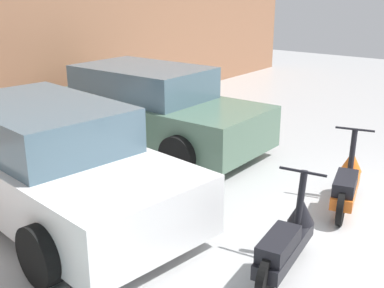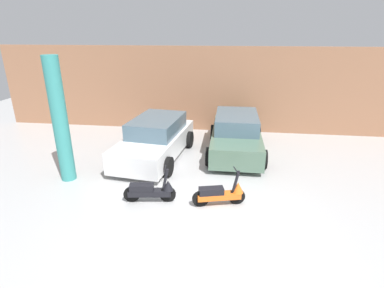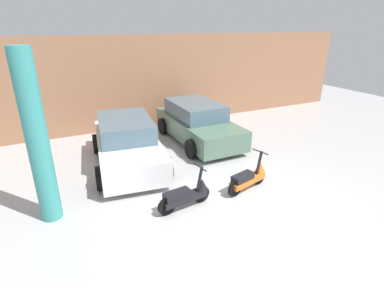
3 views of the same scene
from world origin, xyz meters
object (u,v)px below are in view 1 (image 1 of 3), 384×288
Objects in this scene: scooter_front_right at (347,182)px; car_rear_center at (151,108)px; car_rear_left at (50,162)px; scooter_front_left at (287,240)px.

car_rear_center is (0.39, 3.74, 0.32)m from scooter_front_right.
scooter_front_left is at bearing 18.72° from car_rear_left.
car_rear_left is at bearing -73.11° from car_rear_center.
car_rear_left is 2.93m from car_rear_center.
car_rear_center is at bearing 69.60° from scooter_front_right.
scooter_front_right is 0.32× the size of car_rear_left.
scooter_front_left is 0.33× the size of car_rear_center.
car_rear_left is at bearing 115.42° from scooter_front_right.
car_rear_center reaches higher than car_rear_left.
car_rear_center is (2.19, 3.81, 0.33)m from scooter_front_left.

